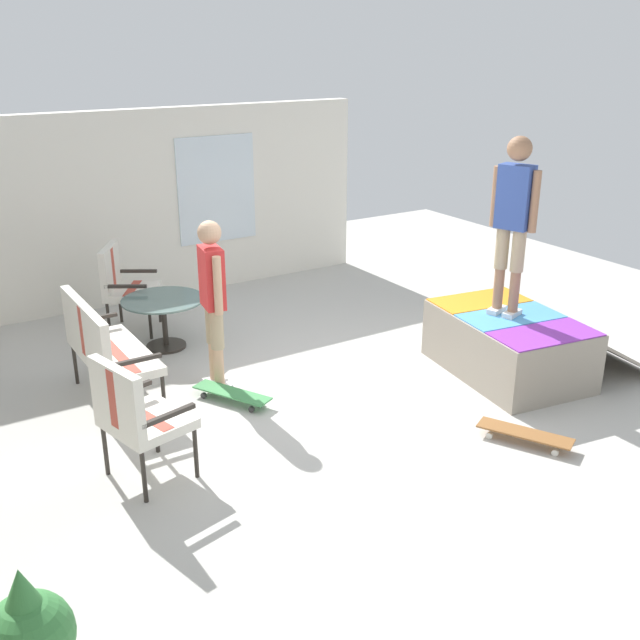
{
  "coord_description": "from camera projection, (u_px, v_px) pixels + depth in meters",
  "views": [
    {
      "loc": [
        -5.34,
        3.64,
        3.24
      ],
      "look_at": [
        0.28,
        0.12,
        0.7
      ],
      "focal_mm": 41.6,
      "sensor_mm": 36.0,
      "label": 1
    }
  ],
  "objects": [
    {
      "name": "patio_bench",
      "position": [
        101.0,
        343.0,
        6.79
      ],
      "size": [
        1.25,
        0.56,
        1.02
      ],
      "color": "#2D2823",
      "rests_on": "ground_plane"
    },
    {
      "name": "patio_chair_near_house",
      "position": [
        122.0,
        281.0,
        8.54
      ],
      "size": [
        0.82,
        0.79,
        1.02
      ],
      "color": "#2D2823",
      "rests_on": "ground_plane"
    },
    {
      "name": "ground_plane",
      "position": [
        345.0,
        398.0,
        7.21
      ],
      "size": [
        12.0,
        12.0,
        0.1
      ],
      "primitive_type": "cube",
      "color": "beige"
    },
    {
      "name": "patio_chair_by_wall",
      "position": [
        133.0,
        411.0,
        5.56
      ],
      "size": [
        0.73,
        0.68,
        1.02
      ],
      "color": "#2D2823",
      "rests_on": "ground_plane"
    },
    {
      "name": "skateboard_by_bench",
      "position": [
        232.0,
        394.0,
        7.01
      ],
      "size": [
        0.8,
        0.55,
        0.1
      ],
      "color": "#3F8C4C",
      "rests_on": "ground_plane"
    },
    {
      "name": "skate_ramp",
      "position": [
        511.0,
        344.0,
        7.55
      ],
      "size": [
        1.82,
        2.09,
        0.63
      ],
      "color": "gray",
      "rests_on": "ground_plane"
    },
    {
      "name": "house_facade",
      "position": [
        150.0,
        206.0,
        9.52
      ],
      "size": [
        0.23,
        6.0,
        2.42
      ],
      "color": "white",
      "rests_on": "ground_plane"
    },
    {
      "name": "person_watching",
      "position": [
        213.0,
        293.0,
        7.0
      ],
      "size": [
        0.48,
        0.28,
        1.68
      ],
      "color": "silver",
      "rests_on": "ground_plane"
    },
    {
      "name": "skateboard_spare",
      "position": [
        525.0,
        434.0,
        6.3
      ],
      "size": [
        0.8,
        0.55,
        0.1
      ],
      "color": "brown",
      "rests_on": "ground_plane"
    },
    {
      "name": "person_skater",
      "position": [
        514.0,
        213.0,
        7.1
      ],
      "size": [
        0.46,
        0.32,
        1.76
      ],
      "color": "silver",
      "rests_on": "skate_ramp"
    },
    {
      "name": "patio_table",
      "position": [
        164.0,
        313.0,
        8.13
      ],
      "size": [
        0.9,
        0.9,
        0.57
      ],
      "color": "#2D2823",
      "rests_on": "ground_plane"
    }
  ]
}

